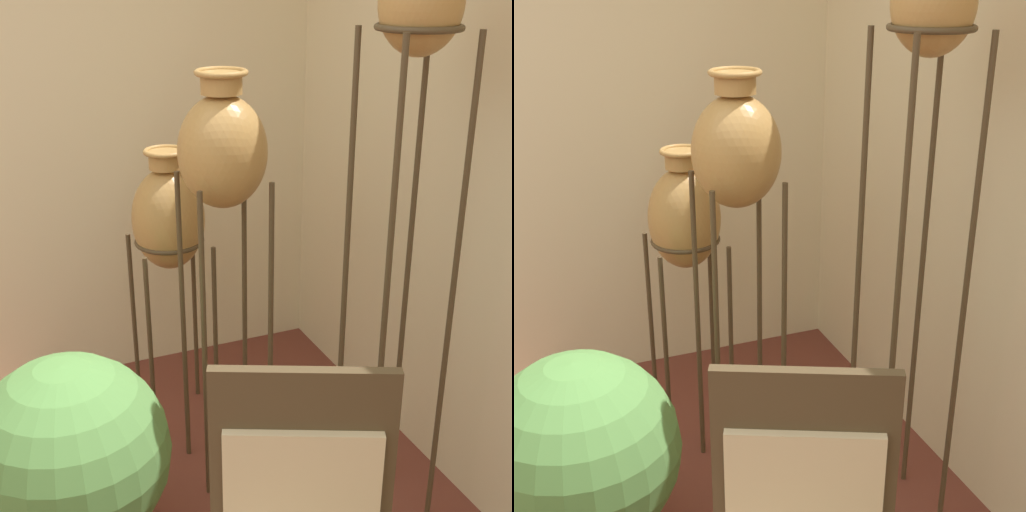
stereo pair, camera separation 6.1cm
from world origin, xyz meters
TOP-DOWN VIEW (x-y plane):
  - vase_stand_tall at (1.69, 0.61)m, footprint 0.28×0.28m
  - vase_stand_medium at (1.24, 1.07)m, footprint 0.32×0.32m
  - vase_stand_short at (1.14, 1.48)m, footprint 0.31×0.31m
  - potted_plant at (0.58, 0.75)m, footprint 0.65×0.65m

SIDE VIEW (x-z plane):
  - potted_plant at x=0.58m, z-range 0.04..0.85m
  - vase_stand_short at x=1.14m, z-range 0.33..1.59m
  - vase_stand_medium at x=1.24m, z-range 0.51..2.13m
  - vase_stand_tall at x=1.69m, z-range 0.70..2.79m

